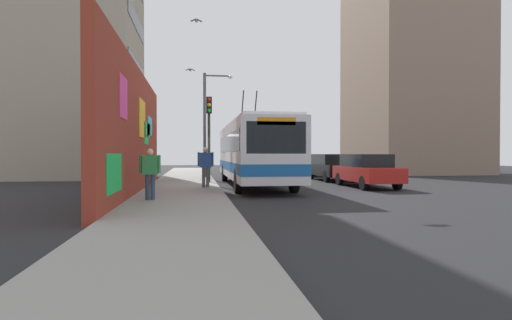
# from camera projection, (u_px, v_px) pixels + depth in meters

# --- Properties ---
(ground_plane) EXTENTS (80.00, 80.00, 0.00)m
(ground_plane) POSITION_uv_depth(u_px,v_px,m) (217.00, 187.00, 20.41)
(ground_plane) COLOR #232326
(sidewalk_slab) EXTENTS (48.00, 3.20, 0.15)m
(sidewalk_slab) POSITION_uv_depth(u_px,v_px,m) (184.00, 186.00, 20.18)
(sidewalk_slab) COLOR gray
(sidewalk_slab) RESTS_ON ground_plane
(graffiti_wall) EXTENTS (15.01, 0.32, 4.90)m
(graffiti_wall) POSITION_uv_depth(u_px,v_px,m) (136.00, 132.00, 16.42)
(graffiti_wall) COLOR maroon
(graffiti_wall) RESTS_ON ground_plane
(building_far_left) EXTENTS (9.26, 8.26, 19.44)m
(building_far_left) POSITION_uv_depth(u_px,v_px,m) (75.00, 35.00, 28.88)
(building_far_left) COLOR #9E937F
(building_far_left) RESTS_ON ground_plane
(building_far_right) EXTENTS (10.09, 8.81, 21.73)m
(building_far_right) POSITION_uv_depth(u_px,v_px,m) (411.00, 44.00, 35.52)
(building_far_right) COLOR gray
(building_far_right) RESTS_ON ground_plane
(city_bus) EXTENTS (11.96, 2.59, 4.91)m
(city_bus) POSITION_uv_depth(u_px,v_px,m) (253.00, 151.00, 20.92)
(city_bus) COLOR silver
(city_bus) RESTS_ON ground_plane
(parked_car_red) EXTENTS (4.72, 1.77, 1.58)m
(parked_car_red) POSITION_uv_depth(u_px,v_px,m) (366.00, 170.00, 20.06)
(parked_car_red) COLOR #B21E19
(parked_car_red) RESTS_ON ground_plane
(parked_car_black) EXTENTS (4.78, 1.80, 1.58)m
(parked_car_black) POSITION_uv_depth(u_px,v_px,m) (331.00, 167.00, 25.22)
(parked_car_black) COLOR black
(parked_car_black) RESTS_ON ground_plane
(parked_car_navy) EXTENTS (4.47, 1.91, 1.58)m
(parked_car_navy) POSITION_uv_depth(u_px,v_px,m) (305.00, 164.00, 31.04)
(parked_car_navy) COLOR navy
(parked_car_navy) RESTS_ON ground_plane
(parked_car_silver) EXTENTS (4.19, 1.83, 1.58)m
(parked_car_silver) POSITION_uv_depth(u_px,v_px,m) (288.00, 163.00, 36.68)
(parked_car_silver) COLOR #B7B7BC
(parked_car_silver) RESTS_ON ground_plane
(pedestrian_near_wall) EXTENTS (0.22, 0.66, 1.61)m
(pedestrian_near_wall) POSITION_uv_depth(u_px,v_px,m) (150.00, 170.00, 13.23)
(pedestrian_near_wall) COLOR #2D3F59
(pedestrian_near_wall) RESTS_ON sidewalk_slab
(pedestrian_at_curb) EXTENTS (0.23, 0.69, 1.73)m
(pedestrian_at_curb) POSITION_uv_depth(u_px,v_px,m) (206.00, 164.00, 18.28)
(pedestrian_at_curb) COLOR #595960
(pedestrian_at_curb) RESTS_ON sidewalk_slab
(traffic_light) EXTENTS (0.49, 0.28, 4.38)m
(traffic_light) POSITION_uv_depth(u_px,v_px,m) (209.00, 125.00, 21.56)
(traffic_light) COLOR #2D382D
(traffic_light) RESTS_ON sidewalk_slab
(street_lamp) EXTENTS (0.44, 1.84, 6.50)m
(street_lamp) POSITION_uv_depth(u_px,v_px,m) (208.00, 117.00, 26.37)
(street_lamp) COLOR #4C4C51
(street_lamp) RESTS_ON sidewalk_slab
(flying_pigeons) EXTENTS (9.60, 2.48, 3.50)m
(flying_pigeons) POSITION_uv_depth(u_px,v_px,m) (210.00, 11.00, 20.82)
(flying_pigeons) COLOR gray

